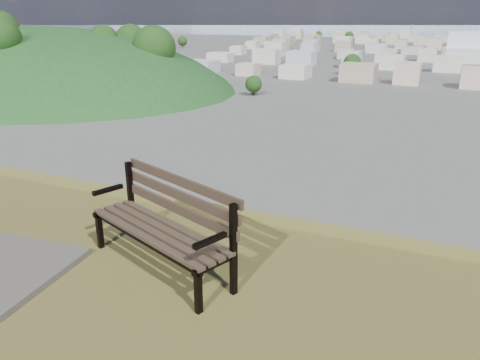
% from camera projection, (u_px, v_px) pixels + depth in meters
% --- Properties ---
extents(park_bench, '(1.83, 1.16, 0.92)m').
position_uv_depth(park_bench, '(166.00, 219.00, 4.64)').
color(park_bench, '#413325').
rests_on(park_bench, hilltop_mesa).
extents(green_wooded_hill, '(175.21, 140.17, 87.61)m').
position_uv_depth(green_wooded_hill, '(44.00, 87.00, 179.28)').
color(green_wooded_hill, '#1A4219').
rests_on(green_wooded_hill, ground).
extents(city_blocks, '(395.00, 361.00, 7.00)m').
position_uv_depth(city_blocks, '(452.00, 46.00, 348.85)').
color(city_blocks, beige).
rests_on(city_blocks, ground).
extents(city_trees, '(406.52, 387.20, 9.98)m').
position_uv_depth(city_trees, '(405.00, 50.00, 293.53)').
color(city_trees, '#2E2317').
rests_on(city_trees, ground).
extents(bay_water, '(2400.00, 700.00, 0.12)m').
position_uv_depth(bay_water, '(456.00, 29.00, 784.96)').
color(bay_water, '#93ACBB').
rests_on(bay_water, ground).
extents(far_hills, '(2050.00, 340.00, 60.00)m').
position_uv_depth(far_hills, '(433.00, 12.00, 1232.14)').
color(far_hills, '#9BACC1').
rests_on(far_hills, ground).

